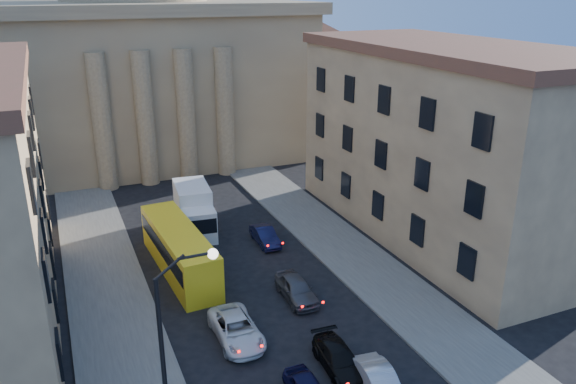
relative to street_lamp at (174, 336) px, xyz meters
name	(u,v)px	position (x,y,z in m)	size (l,w,h in m)	color
sidewalk_left	(116,326)	(-1.53, 10.00, -5.21)	(5.00, 60.00, 0.15)	#52504B
sidewalk_right	(370,270)	(15.47, 10.00, -5.21)	(5.00, 60.00, 0.15)	#52504B
church	(139,49)	(6.97, 47.47, 6.59)	(68.02, 28.76, 36.60)	#7B664B
building_right	(444,141)	(23.97, 14.00, 2.14)	(11.60, 26.60, 14.70)	tan
street_lamp	(174,336)	(0.00, 0.00, 0.00)	(2.62, 0.44, 8.83)	black
car_right_near	(380,383)	(9.40, -0.92, -4.63)	(1.40, 4.01, 1.32)	#ABAFB3
car_left_mid	(236,329)	(4.49, 6.05, -4.61)	(2.25, 4.87, 1.35)	silver
car_right_mid	(339,359)	(8.50, 1.51, -4.66)	(1.74, 4.29, 1.24)	black
car_right_far	(296,289)	(9.32, 8.71, -4.56)	(1.70, 4.23, 1.44)	#45454A
car_right_distant	(265,236)	(10.43, 17.07, -4.65)	(1.35, 3.86, 1.27)	black
city_bus	(179,249)	(3.47, 15.33, -3.63)	(3.17, 11.09, 3.09)	yellow
box_truck	(195,211)	(6.18, 21.67, -3.61)	(3.14, 6.66, 3.54)	silver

